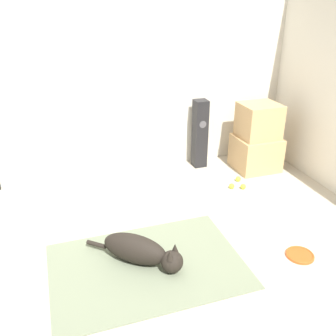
# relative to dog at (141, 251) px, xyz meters

# --- Properties ---
(ground_plane) EXTENTS (12.00, 12.00, 0.00)m
(ground_plane) POSITION_rel_dog_xyz_m (-0.07, -0.15, -0.14)
(ground_plane) COLOR #BCB29E
(wall_back) EXTENTS (8.00, 0.06, 2.55)m
(wall_back) POSITION_rel_dog_xyz_m (-0.07, 1.95, 1.14)
(wall_back) COLOR beige
(wall_back) RESTS_ON ground_plane
(area_rug) EXTENTS (1.66, 1.14, 0.01)m
(area_rug) POSITION_rel_dog_xyz_m (0.04, -0.05, -0.13)
(area_rug) COLOR slate
(area_rug) RESTS_ON ground_plane
(dog) EXTENTS (0.75, 0.67, 0.26)m
(dog) POSITION_rel_dog_xyz_m (0.00, 0.00, 0.00)
(dog) COLOR black
(dog) RESTS_ON area_rug
(frisbee) EXTENTS (0.25, 0.25, 0.03)m
(frisbee) POSITION_rel_dog_xyz_m (1.39, -0.36, -0.12)
(frisbee) COLOR #DB511E
(frisbee) RESTS_ON ground_plane
(cardboard_box_lower) EXTENTS (0.55, 0.51, 0.45)m
(cardboard_box_lower) POSITION_rel_dog_xyz_m (1.95, 1.42, 0.09)
(cardboard_box_lower) COLOR tan
(cardboard_box_lower) RESTS_ON ground_plane
(cardboard_box_upper) EXTENTS (0.48, 0.44, 0.44)m
(cardboard_box_upper) POSITION_rel_dog_xyz_m (1.96, 1.43, 0.53)
(cardboard_box_upper) COLOR tan
(cardboard_box_upper) RESTS_ON cardboard_box_lower
(floor_speaker) EXTENTS (0.17, 0.18, 0.92)m
(floor_speaker) POSITION_rel_dog_xyz_m (1.27, 1.74, 0.32)
(floor_speaker) COLOR black
(floor_speaker) RESTS_ON ground_plane
(tennis_ball_by_boxes) EXTENTS (0.07, 0.07, 0.07)m
(tennis_ball_by_boxes) POSITION_rel_dog_xyz_m (1.40, 0.99, -0.10)
(tennis_ball_by_boxes) COLOR #C6E033
(tennis_ball_by_boxes) RESTS_ON ground_plane
(tennis_ball_near_speaker) EXTENTS (0.07, 0.07, 0.07)m
(tennis_ball_near_speaker) POSITION_rel_dog_xyz_m (1.52, 0.94, -0.10)
(tennis_ball_near_speaker) COLOR #C6E033
(tennis_ball_near_speaker) RESTS_ON ground_plane
(tennis_ball_loose_on_carpet) EXTENTS (0.07, 0.07, 0.07)m
(tennis_ball_loose_on_carpet) POSITION_rel_dog_xyz_m (1.56, 1.14, -0.10)
(tennis_ball_loose_on_carpet) COLOR #C6E033
(tennis_ball_loose_on_carpet) RESTS_ON ground_plane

